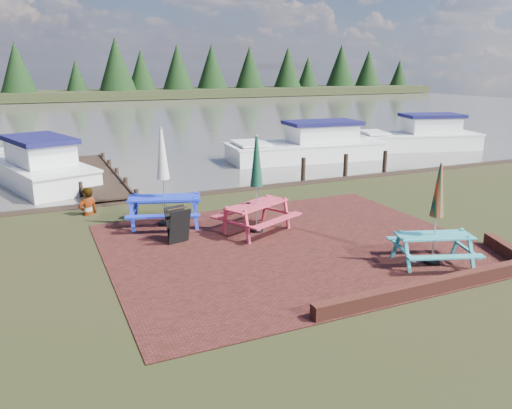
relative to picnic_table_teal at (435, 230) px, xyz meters
The scene contains 14 objects.
ground 2.85m from the picnic_table_teal, 148.89° to the left, with size 120.00×120.00×0.00m, color black.
paving 3.46m from the picnic_table_teal, 134.14° to the left, with size 9.00×7.50×0.02m, color #351511.
brick_wall 1.22m from the picnic_table_teal, 101.00° to the right, with size 6.21×1.79×0.30m.
water 38.49m from the picnic_table_teal, 93.49° to the left, with size 120.00×60.00×0.02m, color #4B4740.
far_treeline 67.50m from the picnic_table_teal, 91.99° to the left, with size 120.00×10.00×8.10m.
picnic_table_teal is the anchor object (origin of this frame).
picnic_table_red 4.63m from the picnic_table_teal, 125.72° to the left, with size 2.43×2.32×2.63m.
picnic_table_blue 7.21m from the picnic_table_teal, 132.03° to the left, with size 2.44×2.30×2.76m.
chalkboard 6.19m from the picnic_table_teal, 142.23° to the left, with size 0.61×0.66×0.92m.
jetty 13.99m from the picnic_table_teal, 114.72° to the left, with size 1.76×9.08×1.00m.
boat_jetty 15.76m from the picnic_table_teal, 120.61° to the left, with size 4.58×7.78×2.13m.
boat_near 14.38m from the picnic_table_teal, 71.32° to the left, with size 8.03×3.43×2.11m.
boat_far 18.43m from the picnic_table_teal, 49.17° to the left, with size 7.37×4.16×2.18m.
person 9.97m from the picnic_table_teal, 132.33° to the left, with size 0.61×0.40×1.68m, color gray.
Camera 1 is at (-5.69, -9.46, 4.37)m, focal length 35.00 mm.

